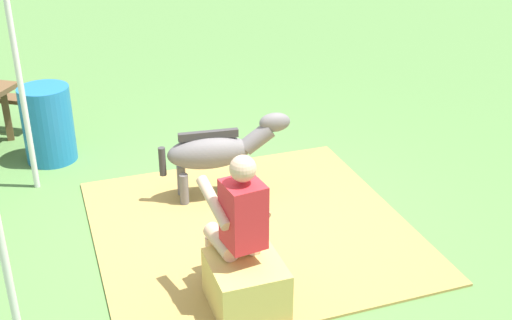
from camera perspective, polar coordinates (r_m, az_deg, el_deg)
name	(u,v)px	position (r m, az deg, el deg)	size (l,w,h in m)	color
ground_plane	(242,221)	(6.41, -1.23, -5.29)	(24.00, 24.00, 0.00)	#568442
hay_patch	(252,228)	(6.27, -0.38, -5.96)	(2.88, 2.90, 0.02)	#AD8C47
hay_bale	(246,285)	(5.20, -0.88, -10.84)	(0.60, 0.55, 0.43)	tan
person_seated	(237,221)	(5.04, -1.65, -5.28)	(0.69, 0.47, 1.31)	#D8AD8C
pony_standing	(218,151)	(6.60, -3.34, 0.77)	(0.40, 1.35, 0.88)	slate
water_barrel	(48,124)	(7.80, -17.63, 2.98)	(0.57, 0.57, 0.88)	#1E72B2
tent_pole_right	(21,88)	(6.97, -19.74, 5.90)	(0.06, 0.06, 2.22)	silver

